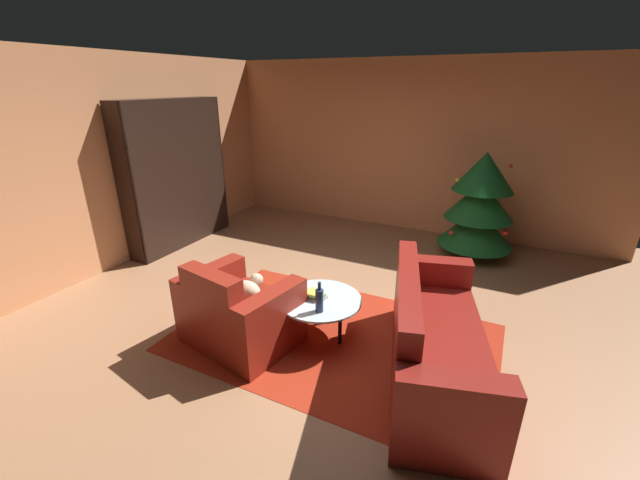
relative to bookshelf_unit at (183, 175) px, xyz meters
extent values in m
plane|color=#9C6B49|center=(2.93, -1.22, -1.03)|extent=(7.86, 7.86, 0.00)
cube|color=tan|center=(2.93, 2.08, 0.31)|extent=(6.38, 0.06, 2.70)
cube|color=tan|center=(-0.23, -1.22, 0.31)|extent=(0.06, 6.67, 2.70)
cube|color=maroon|center=(3.13, -1.39, -1.03)|extent=(2.99, 1.93, 0.01)
cube|color=black|center=(0.13, -0.12, 0.03)|extent=(0.03, 1.77, 2.13)
cube|color=black|center=(-0.02, 0.75, 0.03)|extent=(0.32, 0.02, 2.13)
cube|color=black|center=(-0.02, -0.99, 0.03)|extent=(0.32, 0.03, 2.13)
cube|color=black|center=(-0.02, -0.12, -1.02)|extent=(0.30, 1.72, 0.03)
cube|color=black|center=(-0.02, -0.12, -0.67)|extent=(0.30, 1.72, 0.03)
cube|color=black|center=(-0.02, -0.12, -0.32)|extent=(0.30, 1.72, 0.02)
cube|color=black|center=(-0.02, -0.12, 0.03)|extent=(0.30, 1.72, 0.02)
cube|color=black|center=(-0.02, -0.12, 0.38)|extent=(0.30, 1.72, 0.02)
cube|color=black|center=(-0.02, -0.12, 0.73)|extent=(0.30, 1.72, 0.02)
cube|color=black|center=(-0.02, -0.12, 1.08)|extent=(0.30, 1.72, 0.03)
cube|color=black|center=(-0.14, -0.12, -0.38)|extent=(0.05, 0.90, 0.56)
cube|color=black|center=(-0.11, -0.12, -0.38)|extent=(0.03, 0.93, 0.59)
cube|color=red|center=(-0.06, 0.70, -0.87)|extent=(0.23, 0.03, 0.28)
cube|color=#276495|center=(-0.06, 0.66, -0.87)|extent=(0.23, 0.03, 0.29)
cube|color=#40884B|center=(-0.06, 0.63, -0.86)|extent=(0.23, 0.03, 0.30)
cube|color=#9A4A94|center=(-0.07, 0.58, -0.86)|extent=(0.21, 0.04, 0.30)
cube|color=gold|center=(-0.06, 0.54, -0.92)|extent=(0.24, 0.03, 0.19)
cube|color=#206B92|center=(-0.09, 0.49, -0.91)|extent=(0.17, 0.04, 0.20)
cube|color=#B5A293|center=(-0.09, 0.44, -0.91)|extent=(0.16, 0.05, 0.20)
cube|color=#B5B092|center=(-0.09, 0.39, -0.90)|extent=(0.18, 0.03, 0.22)
cube|color=red|center=(-0.10, 0.71, 0.18)|extent=(0.16, 0.03, 0.27)
cube|color=purple|center=(-0.07, 0.67, 0.15)|extent=(0.21, 0.04, 0.21)
cube|color=orange|center=(-0.10, 0.63, 0.15)|extent=(0.15, 0.03, 0.21)
cube|color=red|center=(-0.06, 0.60, 0.16)|extent=(0.23, 0.03, 0.23)
cube|color=gold|center=(-0.06, 0.56, 0.19)|extent=(0.23, 0.03, 0.29)
cube|color=#0D7D90|center=(-0.07, 0.52, 0.13)|extent=(0.21, 0.03, 0.18)
cube|color=#4B252D|center=(-0.08, 0.47, 0.13)|extent=(0.18, 0.05, 0.18)
cube|color=#0B708D|center=(-0.09, 0.41, 0.16)|extent=(0.17, 0.05, 0.25)
cube|color=#26518C|center=(-0.10, 0.37, 0.16)|extent=(0.15, 0.03, 0.24)
cube|color=gold|center=(-0.10, 0.71, 0.51)|extent=(0.16, 0.03, 0.24)
cube|color=brown|center=(-0.10, 0.66, 0.50)|extent=(0.15, 0.04, 0.22)
cube|color=gold|center=(-0.10, 0.62, 0.54)|extent=(0.16, 0.04, 0.29)
cube|color=#185280|center=(-0.06, 0.57, 0.53)|extent=(0.23, 0.05, 0.28)
cube|color=gold|center=(-0.09, 0.51, 0.49)|extent=(0.16, 0.04, 0.19)
cube|color=tan|center=(-0.08, 0.45, 0.48)|extent=(0.19, 0.04, 0.19)
cube|color=#287C4D|center=(-0.08, 0.41, 0.52)|extent=(0.18, 0.04, 0.25)
cube|color=#33784C|center=(-0.08, 0.36, 0.54)|extent=(0.18, 0.04, 0.29)
cube|color=gold|center=(-0.09, 0.68, 0.85)|extent=(0.16, 0.03, 0.21)
cube|color=#82478F|center=(-0.05, 0.64, 0.84)|extent=(0.24, 0.04, 0.21)
cube|color=brown|center=(-0.07, 0.60, 0.87)|extent=(0.22, 0.05, 0.27)
cube|color=#1C5091|center=(-0.07, 0.54, 0.88)|extent=(0.21, 0.05, 0.29)
cube|color=#B0AD8C|center=(-0.10, 0.49, 0.84)|extent=(0.15, 0.05, 0.19)
cube|color=#B72232|center=(-0.07, 0.44, 0.85)|extent=(0.20, 0.03, 0.21)
cube|color=#286598|center=(-0.05, 0.39, 0.86)|extent=(0.24, 0.05, 0.23)
cube|color=maroon|center=(2.34, -1.80, -0.82)|extent=(0.77, 0.88, 0.43)
cube|color=maroon|center=(2.29, -2.10, -0.40)|extent=(0.66, 0.28, 0.42)
cube|color=maroon|center=(2.75, -1.87, -0.71)|extent=(0.32, 0.79, 0.66)
cube|color=maroon|center=(1.94, -1.72, -0.71)|extent=(0.32, 0.79, 0.66)
ellipsoid|color=#CCAA89|center=(2.39, -1.73, -0.52)|extent=(0.31, 0.23, 0.18)
sphere|color=#CCAA89|center=(2.41, -1.60, -0.46)|extent=(0.13, 0.13, 0.13)
cube|color=maroon|center=(4.11, -1.48, -0.82)|extent=(1.10, 1.67, 0.44)
cube|color=maroon|center=(3.84, -1.56, -0.36)|extent=(0.56, 1.52, 0.47)
cube|color=maroon|center=(4.34, -2.31, -0.69)|extent=(0.75, 0.38, 0.70)
cube|color=maroon|center=(3.88, -0.65, -0.69)|extent=(0.75, 0.38, 0.70)
cylinder|color=black|center=(3.21, -1.44, -0.83)|extent=(0.04, 0.04, 0.41)
cylinder|color=black|center=(2.91, -1.23, -0.83)|extent=(0.04, 0.04, 0.41)
cylinder|color=black|center=(2.87, -1.60, -0.83)|extent=(0.04, 0.04, 0.41)
cylinder|color=silver|center=(3.00, -1.43, -0.62)|extent=(0.79, 0.79, 0.02)
cube|color=gray|center=(2.95, -1.43, -0.60)|extent=(0.21, 0.18, 0.02)
cube|color=#478455|center=(2.94, -1.44, -0.58)|extent=(0.21, 0.12, 0.02)
cube|color=gold|center=(2.94, -1.43, -0.55)|extent=(0.15, 0.15, 0.02)
cylinder|color=navy|center=(3.09, -1.62, -0.50)|extent=(0.07, 0.07, 0.21)
cylinder|color=navy|center=(3.09, -1.62, -0.36)|extent=(0.03, 0.03, 0.08)
cylinder|color=brown|center=(4.09, 1.33, -0.95)|extent=(0.08, 0.08, 0.17)
cone|color=#165423|center=(4.09, 1.33, -0.60)|extent=(1.02, 1.02, 0.52)
cone|color=#165423|center=(4.09, 1.33, -0.21)|extent=(0.91, 0.91, 0.52)
cone|color=#165423|center=(4.09, 1.33, 0.18)|extent=(0.81, 0.81, 0.52)
sphere|color=red|center=(4.47, 1.15, -0.56)|extent=(0.07, 0.07, 0.07)
sphere|color=red|center=(4.40, 1.44, 0.26)|extent=(0.05, 0.05, 0.05)
sphere|color=yellow|center=(3.77, 1.29, 0.05)|extent=(0.07, 0.07, 0.07)
sphere|color=red|center=(3.80, 1.03, -0.64)|extent=(0.06, 0.06, 0.06)
camera|label=1|loc=(4.44, -4.35, 1.28)|focal=22.19mm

